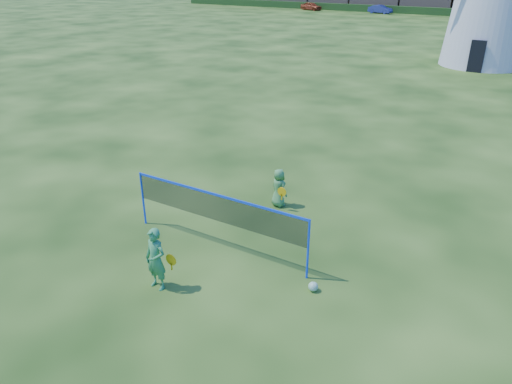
{
  "coord_description": "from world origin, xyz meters",
  "views": [
    {
      "loc": [
        5.66,
        -8.55,
        6.59
      ],
      "look_at": [
        0.2,
        0.5,
        1.5
      ],
      "focal_mm": 33.33,
      "sensor_mm": 36.0,
      "label": 1
    }
  ],
  "objects": [
    {
      "name": "hedge",
      "position": [
        -22.0,
        66.0,
        0.5
      ],
      "size": [
        62.0,
        0.8,
        1.0
      ],
      "primitive_type": "cube",
      "color": "#193814",
      "rests_on": "ground"
    },
    {
      "name": "car_left",
      "position": [
        -27.98,
        64.01,
        0.6
      ],
      "size": [
        3.79,
        2.29,
        1.21
      ],
      "primitive_type": "imported",
      "rotation": [
        0.0,
        0.0,
        1.31
      ],
      "color": "maroon",
      "rests_on": "ground"
    },
    {
      "name": "badminton_net",
      "position": [
        -0.52,
        -0.17,
        1.14
      ],
      "size": [
        5.05,
        0.05,
        1.55
      ],
      "color": "blue",
      "rests_on": "ground"
    },
    {
      "name": "ground",
      "position": [
        0.0,
        0.0,
        0.0
      ],
      "size": [
        220.0,
        220.0,
        0.0
      ],
      "primitive_type": "plane",
      "color": "black",
      "rests_on": "ground"
    },
    {
      "name": "player_girl",
      "position": [
        -0.74,
        -2.2,
        0.74
      ],
      "size": [
        0.7,
        0.39,
        1.48
      ],
      "rotation": [
        0.0,
        0.0,
        -0.06
      ],
      "color": "#388C49",
      "rests_on": "ground"
    },
    {
      "name": "play_ball",
      "position": [
        2.31,
        -0.53,
        0.11
      ],
      "size": [
        0.22,
        0.22,
        0.22
      ],
      "primitive_type": "sphere",
      "color": "green",
      "rests_on": "ground"
    },
    {
      "name": "player_boy",
      "position": [
        -0.34,
        2.72,
        0.59
      ],
      "size": [
        0.7,
        0.57,
        1.17
      ],
      "rotation": [
        0.0,
        0.0,
        2.75
      ],
      "color": "#4A9045",
      "rests_on": "ground"
    },
    {
      "name": "car_right",
      "position": [
        -17.04,
        64.46,
        0.58
      ],
      "size": [
        3.71,
        1.89,
        1.16
      ],
      "primitive_type": "imported",
      "rotation": [
        0.0,
        0.0,
        1.38
      ],
      "color": "navy",
      "rests_on": "ground"
    }
  ]
}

